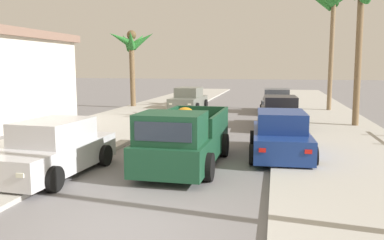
{
  "coord_description": "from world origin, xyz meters",
  "views": [
    {
      "loc": [
        2.8,
        -6.74,
        3.04
      ],
      "look_at": [
        0.06,
        6.17,
        1.2
      ],
      "focal_mm": 36.9,
      "sensor_mm": 36.0,
      "label": 1
    }
  ],
  "objects_px": {
    "pickup_truck": "(184,141)",
    "palm_tree_left_mid": "(333,6)",
    "car_left_near": "(53,150)",
    "car_right_mid": "(277,102)",
    "car_left_mid": "(189,100)",
    "car_left_far": "(280,113)",
    "car_right_near": "(281,136)",
    "palm_tree_right_mid": "(132,46)"
  },
  "relations": [
    {
      "from": "car_right_near",
      "to": "palm_tree_right_mid",
      "type": "bearing_deg",
      "value": 127.12
    },
    {
      "from": "car_right_near",
      "to": "car_left_mid",
      "type": "bearing_deg",
      "value": 114.92
    },
    {
      "from": "pickup_truck",
      "to": "car_left_near",
      "type": "bearing_deg",
      "value": -154.3
    },
    {
      "from": "car_right_mid",
      "to": "car_left_mid",
      "type": "bearing_deg",
      "value": 177.61
    },
    {
      "from": "car_left_near",
      "to": "palm_tree_right_mid",
      "type": "height_order",
      "value": "palm_tree_right_mid"
    },
    {
      "from": "car_left_far",
      "to": "car_left_mid",
      "type": "bearing_deg",
      "value": 133.0
    },
    {
      "from": "pickup_truck",
      "to": "palm_tree_left_mid",
      "type": "distance_m",
      "value": 17.98
    },
    {
      "from": "car_right_near",
      "to": "car_left_mid",
      "type": "height_order",
      "value": "same"
    },
    {
      "from": "palm_tree_left_mid",
      "to": "pickup_truck",
      "type": "bearing_deg",
      "value": -110.92
    },
    {
      "from": "pickup_truck",
      "to": "car_left_far",
      "type": "distance_m",
      "value": 8.86
    },
    {
      "from": "car_right_mid",
      "to": "pickup_truck",
      "type": "bearing_deg",
      "value": -100.66
    },
    {
      "from": "car_left_near",
      "to": "palm_tree_left_mid",
      "type": "distance_m",
      "value": 20.73
    },
    {
      "from": "car_left_mid",
      "to": "palm_tree_left_mid",
      "type": "bearing_deg",
      "value": 6.24
    },
    {
      "from": "car_left_mid",
      "to": "palm_tree_left_mid",
      "type": "relative_size",
      "value": 0.54
    },
    {
      "from": "pickup_truck",
      "to": "car_right_mid",
      "type": "distance_m",
      "value": 14.85
    },
    {
      "from": "car_left_mid",
      "to": "car_left_far",
      "type": "height_order",
      "value": "same"
    },
    {
      "from": "palm_tree_left_mid",
      "to": "car_right_near",
      "type": "bearing_deg",
      "value": -102.96
    },
    {
      "from": "car_left_mid",
      "to": "car_right_near",
      "type": "bearing_deg",
      "value": -65.08
    },
    {
      "from": "car_left_near",
      "to": "car_right_mid",
      "type": "bearing_deg",
      "value": 69.38
    },
    {
      "from": "pickup_truck",
      "to": "car_left_mid",
      "type": "height_order",
      "value": "pickup_truck"
    },
    {
      "from": "car_left_far",
      "to": "palm_tree_right_mid",
      "type": "distance_m",
      "value": 12.99
    },
    {
      "from": "pickup_truck",
      "to": "palm_tree_right_mid",
      "type": "bearing_deg",
      "value": 115.46
    },
    {
      "from": "car_left_near",
      "to": "car_right_near",
      "type": "height_order",
      "value": "same"
    },
    {
      "from": "palm_tree_right_mid",
      "to": "car_left_mid",
      "type": "bearing_deg",
      "value": -8.09
    },
    {
      "from": "car_left_near",
      "to": "palm_tree_left_mid",
      "type": "height_order",
      "value": "palm_tree_left_mid"
    },
    {
      "from": "car_left_near",
      "to": "car_left_far",
      "type": "xyz_separation_m",
      "value": [
        6.26,
        9.98,
        0.0
      ]
    },
    {
      "from": "car_left_mid",
      "to": "pickup_truck",
      "type": "bearing_deg",
      "value": -78.09
    },
    {
      "from": "car_right_mid",
      "to": "car_left_far",
      "type": "height_order",
      "value": "same"
    },
    {
      "from": "car_left_near",
      "to": "car_right_mid",
      "type": "relative_size",
      "value": 1.02
    },
    {
      "from": "car_right_near",
      "to": "palm_tree_left_mid",
      "type": "distance_m",
      "value": 15.49
    },
    {
      "from": "car_right_near",
      "to": "car_left_far",
      "type": "relative_size",
      "value": 1.0
    },
    {
      "from": "car_left_mid",
      "to": "palm_tree_left_mid",
      "type": "distance_m",
      "value": 11.05
    },
    {
      "from": "car_left_near",
      "to": "car_right_near",
      "type": "bearing_deg",
      "value": 29.83
    },
    {
      "from": "car_left_near",
      "to": "car_right_mid",
      "type": "xyz_separation_m",
      "value": [
        6.1,
        16.21,
        0.0
      ]
    },
    {
      "from": "car_left_far",
      "to": "palm_tree_right_mid",
      "type": "height_order",
      "value": "palm_tree_right_mid"
    },
    {
      "from": "car_left_mid",
      "to": "car_right_mid",
      "type": "distance_m",
      "value": 5.88
    },
    {
      "from": "car_left_near",
      "to": "car_right_near",
      "type": "relative_size",
      "value": 1.0
    },
    {
      "from": "car_left_far",
      "to": "palm_tree_left_mid",
      "type": "relative_size",
      "value": 0.54
    },
    {
      "from": "palm_tree_left_mid",
      "to": "palm_tree_right_mid",
      "type": "bearing_deg",
      "value": -178.27
    },
    {
      "from": "palm_tree_left_mid",
      "to": "palm_tree_right_mid",
      "type": "distance_m",
      "value": 13.62
    },
    {
      "from": "pickup_truck",
      "to": "palm_tree_right_mid",
      "type": "height_order",
      "value": "palm_tree_right_mid"
    },
    {
      "from": "car_left_near",
      "to": "car_right_near",
      "type": "xyz_separation_m",
      "value": [
        6.21,
        3.56,
        0.0
      ]
    }
  ]
}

